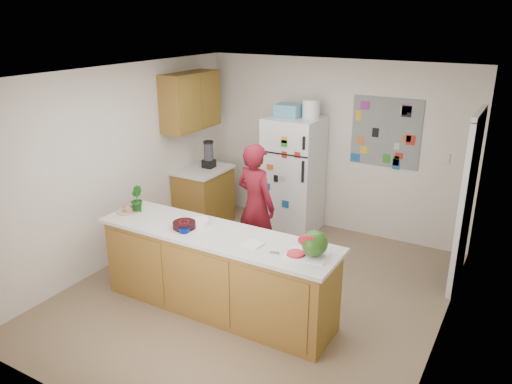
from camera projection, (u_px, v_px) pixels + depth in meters
The scene contains 26 objects.
floor at pixel (256, 293), 5.83m from camera, with size 4.00×4.50×0.02m, color brown.
wall_back at pixel (333, 147), 7.25m from camera, with size 4.00×0.02×2.50m, color beige.
wall_left at pixel (119, 166), 6.34m from camera, with size 0.02×4.50×2.50m, color beige.
wall_right at pixel (451, 230), 4.46m from camera, with size 0.02×4.50×2.50m, color beige.
ceiling at pixel (256, 74), 4.97m from camera, with size 4.00×4.50×0.02m, color white.
doorway at pixel (468, 203), 5.73m from camera, with size 0.03×0.85×2.04m, color black.
peninsula_base at pixel (217, 274), 5.36m from camera, with size 2.60×0.62×0.88m, color brown.
peninsula_top at pixel (216, 235), 5.20m from camera, with size 2.68×0.70×0.04m, color silver.
side_counter_base at pixel (204, 198), 7.57m from camera, with size 0.60×0.80×0.86m, color brown.
side_counter_top at pixel (203, 170), 7.42m from camera, with size 0.64×0.84×0.04m, color silver.
upper_cabinets at pixel (191, 101), 7.09m from camera, with size 0.35×1.00×0.80m, color brown.
refrigerator at pixel (293, 175), 7.28m from camera, with size 0.75×0.70×1.70m, color silver.
fridge_top_bin at pixel (289, 110), 7.01m from camera, with size 0.35×0.28×0.18m, color #5999B2.
photo_collage at pixel (386, 132), 6.78m from camera, with size 0.95×0.01×0.95m, color slate.
person at pixel (256, 205), 6.28m from camera, with size 0.58×0.38×1.60m, color maroon.
blender_appliance at pixel (209, 155), 7.40m from camera, with size 0.14×0.14×0.38m, color black.
cutting_board at pixel (307, 255), 4.70m from camera, with size 0.39×0.29×0.01m, color white.
watermelon at pixel (315, 243), 4.65m from camera, with size 0.25×0.25×0.25m, color #285613.
watermelon_slice at pixel (296, 253), 4.70m from camera, with size 0.16×0.16×0.02m, color red.
cherry_bowl at pixel (184, 225), 5.31m from camera, with size 0.25×0.25×0.07m, color black.
white_bowl at pixel (200, 222), 5.39m from camera, with size 0.21×0.21×0.06m, color silver.
cobalt_bowl at pixel (184, 230), 5.21m from camera, with size 0.12×0.12×0.05m, color #000F58.
plate at pixel (129, 211), 5.74m from camera, with size 0.27×0.27×0.02m, color #C3B993.
paper_towel at pixel (253, 244), 4.92m from camera, with size 0.19×0.17×0.02m, color white.
keys at pixel (274, 253), 4.75m from camera, with size 0.09×0.04×0.01m, color gray.
potted_plant at pixel (136, 199), 5.72m from camera, with size 0.16×0.13×0.30m, color #173C0F.
Camera 1 is at (2.53, -4.41, 3.08)m, focal length 35.00 mm.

